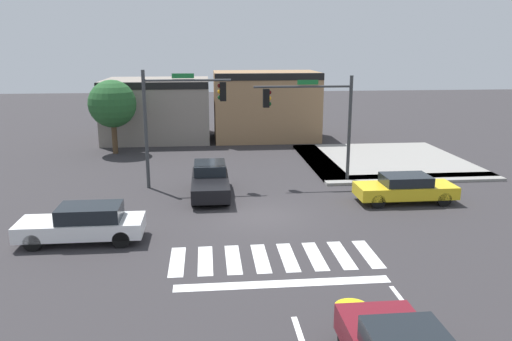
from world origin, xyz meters
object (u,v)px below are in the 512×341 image
car_yellow (405,188)px  roadside_tree (112,104)px  car_white (84,223)px  car_black (210,181)px  traffic_signal_northwest (178,109)px  traffic_signal_northeast (313,111)px

car_yellow → roadside_tree: size_ratio=0.92×
car_white → car_yellow: bearing=-165.5°
car_black → car_yellow: bearing=76.8°
traffic_signal_northwest → car_yellow: (10.66, -3.72, -3.41)m
traffic_signal_northwest → car_black: (1.53, -1.57, -3.38)m
traffic_signal_northeast → traffic_signal_northwest: size_ratio=0.94×
car_black → car_white: size_ratio=1.02×
car_black → roadside_tree: roadside_tree is taller
car_black → traffic_signal_northwest: bearing=-135.9°
roadside_tree → car_black: bearing=-58.9°
car_yellow → roadside_tree: roadside_tree is taller
traffic_signal_northwest → car_white: bearing=-114.1°
traffic_signal_northwest → car_yellow: traffic_signal_northwest is taller
car_white → car_black: bearing=-129.9°
traffic_signal_northwest → car_white: traffic_signal_northwest is taller
car_black → roadside_tree: (-6.36, 10.55, 2.66)m
traffic_signal_northeast → roadside_tree: (-11.84, 8.76, -0.51)m
car_black → car_white: car_black is taller
traffic_signal_northeast → car_white: bearing=36.2°
car_black → roadside_tree: bearing=-148.9°
traffic_signal_northwest → roadside_tree: size_ratio=1.21×
car_black → car_white: (-4.80, -5.74, 0.00)m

